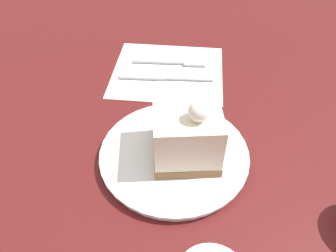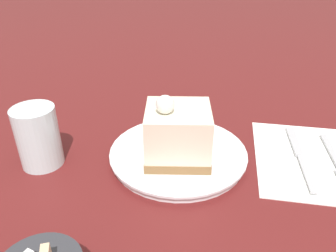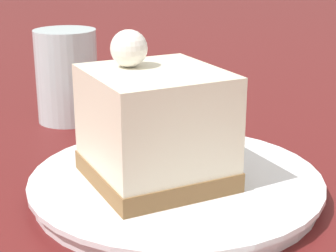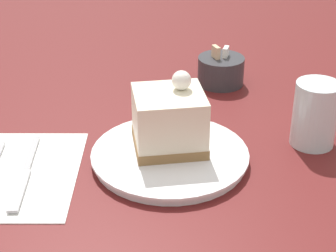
# 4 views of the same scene
# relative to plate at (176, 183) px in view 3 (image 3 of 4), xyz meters

# --- Properties ---
(ground_plane) EXTENTS (4.00, 4.00, 0.00)m
(ground_plane) POSITION_rel_plate_xyz_m (0.02, -0.02, -0.01)
(ground_plane) COLOR #5B1919
(plate) EXTENTS (0.22, 0.22, 0.01)m
(plate) POSITION_rel_plate_xyz_m (0.00, 0.00, 0.00)
(plate) COLOR white
(plate) RESTS_ON ground_plane
(cake_slice) EXTENTS (0.10, 0.10, 0.11)m
(cake_slice) POSITION_rel_plate_xyz_m (0.00, 0.02, 0.05)
(cake_slice) COLOR olive
(cake_slice) RESTS_ON plate
(drinking_glass) EXTENTS (0.07, 0.07, 0.10)m
(drinking_glass) POSITION_rel_plate_xyz_m (0.22, 0.03, 0.04)
(drinking_glass) COLOR silver
(drinking_glass) RESTS_ON ground_plane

